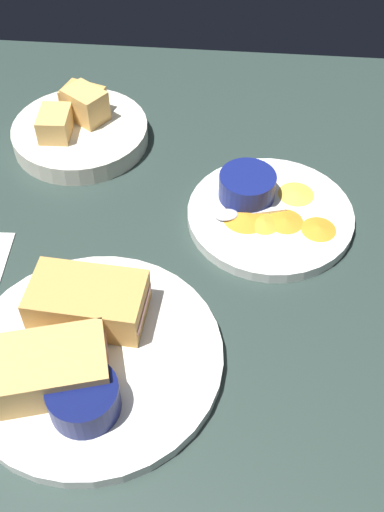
# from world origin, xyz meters

# --- Properties ---
(ground_plane) EXTENTS (1.10, 1.10, 0.03)m
(ground_plane) POSITION_xyz_m (0.00, 0.00, -0.01)
(ground_plane) COLOR #283833
(plate_sandwich_main) EXTENTS (0.29, 0.29, 0.02)m
(plate_sandwich_main) POSITION_xyz_m (-0.05, -0.13, 0.01)
(plate_sandwich_main) COLOR white
(plate_sandwich_main) RESTS_ON ground_plane
(sandwich_half_near) EXTENTS (0.14, 0.08, 0.05)m
(sandwich_half_near) POSITION_xyz_m (-0.07, -0.08, 0.04)
(sandwich_half_near) COLOR tan
(sandwich_half_near) RESTS_ON plate_sandwich_main
(sandwich_half_far) EXTENTS (0.15, 0.11, 0.05)m
(sandwich_half_far) POSITION_xyz_m (-0.09, -0.17, 0.04)
(sandwich_half_far) COLOR tan
(sandwich_half_far) RESTS_ON plate_sandwich_main
(ramekin_dark_sauce) EXTENTS (0.07, 0.07, 0.04)m
(ramekin_dark_sauce) POSITION_xyz_m (-0.05, -0.20, 0.04)
(ramekin_dark_sauce) COLOR #0C144C
(ramekin_dark_sauce) RESTS_ON plate_sandwich_main
(spoon_by_dark_ramekin) EXTENTS (0.04, 0.10, 0.01)m
(spoon_by_dark_ramekin) POSITION_xyz_m (-0.06, -0.14, 0.02)
(spoon_by_dark_ramekin) COLOR silver
(spoon_by_dark_ramekin) RESTS_ON plate_sandwich_main
(plate_chips_companion) EXTENTS (0.23, 0.23, 0.02)m
(plate_chips_companion) POSITION_xyz_m (0.14, 0.11, 0.01)
(plate_chips_companion) COLOR white
(plate_chips_companion) RESTS_ON ground_plane
(ramekin_light_gravy) EXTENTS (0.08, 0.08, 0.04)m
(ramekin_light_gravy) POSITION_xyz_m (0.11, 0.14, 0.04)
(ramekin_light_gravy) COLOR navy
(ramekin_light_gravy) RESTS_ON plate_chips_companion
(spoon_by_gravy_ramekin) EXTENTS (0.10, 0.04, 0.01)m
(spoon_by_gravy_ramekin) POSITION_xyz_m (0.09, 0.10, 0.02)
(spoon_by_gravy_ramekin) COLOR silver
(spoon_by_gravy_ramekin) RESTS_ON plate_chips_companion
(plantain_chip_scatter) EXTENTS (0.17, 0.13, 0.01)m
(plantain_chip_scatter) POSITION_xyz_m (0.15, 0.11, 0.02)
(plantain_chip_scatter) COLOR orange
(plantain_chip_scatter) RESTS_ON plate_chips_companion
(bread_basket_rear) EXTENTS (0.21, 0.21, 0.08)m
(bread_basket_rear) POSITION_xyz_m (-0.15, 0.26, 0.02)
(bread_basket_rear) COLOR silver
(bread_basket_rear) RESTS_ON ground_plane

